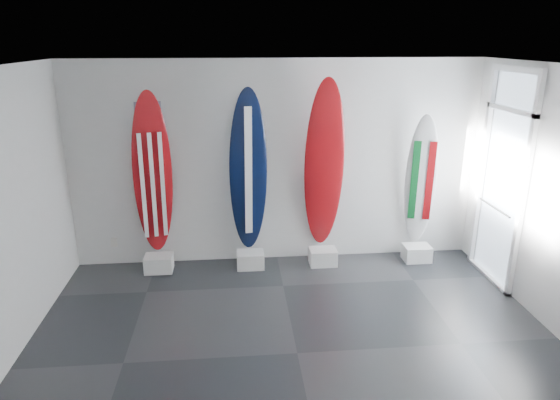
{
  "coord_description": "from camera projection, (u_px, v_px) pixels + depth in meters",
  "views": [
    {
      "loc": [
        -0.62,
        -4.56,
        3.27
      ],
      "look_at": [
        -0.06,
        1.4,
        1.3
      ],
      "focal_mm": 31.82,
      "sensor_mm": 36.0,
      "label": 1
    }
  ],
  "objects": [
    {
      "name": "surfboard_swiss",
      "position": [
        324.0,
        166.0,
        7.14
      ],
      "size": [
        0.58,
        0.39,
        2.54
      ],
      "primitive_type": "ellipsoid",
      "rotation": [
        0.12,
        0.0,
        -0.01
      ],
      "color": "maroon",
      "rests_on": "display_block_swiss"
    },
    {
      "name": "surfboard_navy",
      "position": [
        248.0,
        172.0,
        7.06
      ],
      "size": [
        0.57,
        0.31,
        2.41
      ],
      "primitive_type": "ellipsoid",
      "rotation": [
        0.07,
        0.0,
        0.13
      ],
      "color": "black",
      "rests_on": "display_block_navy"
    },
    {
      "name": "display_block_italy",
      "position": [
        417.0,
        253.0,
        7.61
      ],
      "size": [
        0.4,
        0.3,
        0.24
      ],
      "primitive_type": "cube",
      "color": "white",
      "rests_on": "floor"
    },
    {
      "name": "glass_door",
      "position": [
        502.0,
        181.0,
        6.68
      ],
      "size": [
        0.12,
        1.16,
        2.85
      ],
      "primitive_type": null,
      "color": "white",
      "rests_on": "floor"
    },
    {
      "name": "display_block_swiss",
      "position": [
        323.0,
        257.0,
        7.48
      ],
      "size": [
        0.4,
        0.3,
        0.24
      ],
      "primitive_type": "cube",
      "color": "white",
      "rests_on": "floor"
    },
    {
      "name": "display_block_usa",
      "position": [
        159.0,
        263.0,
        7.26
      ],
      "size": [
        0.4,
        0.3,
        0.24
      ],
      "primitive_type": "cube",
      "color": "white",
      "rests_on": "floor"
    },
    {
      "name": "floor",
      "position": [
        297.0,
        353.0,
        5.39
      ],
      "size": [
        6.0,
        6.0,
        0.0
      ],
      "primitive_type": "plane",
      "color": "black",
      "rests_on": "ground"
    },
    {
      "name": "surfboard_italy",
      "position": [
        421.0,
        181.0,
        7.35
      ],
      "size": [
        0.52,
        0.42,
        2.02
      ],
      "primitive_type": "ellipsoid",
      "rotation": [
        0.11,
        0.0,
        -0.3
      ],
      "color": "white",
      "rests_on": "display_block_italy"
    },
    {
      "name": "display_block_navy",
      "position": [
        250.0,
        260.0,
        7.38
      ],
      "size": [
        0.4,
        0.3,
        0.24
      ],
      "primitive_type": "cube",
      "color": "white",
      "rests_on": "floor"
    },
    {
      "name": "wall_front",
      "position": [
        362.0,
        398.0,
        2.56
      ],
      "size": [
        6.0,
        0.0,
        6.0
      ],
      "primitive_type": "plane",
      "rotation": [
        -1.57,
        0.0,
        0.0
      ],
      "color": "silver",
      "rests_on": "ground"
    },
    {
      "name": "wall_outlet",
      "position": [
        114.0,
        243.0,
        7.41
      ],
      "size": [
        0.09,
        0.02,
        0.13
      ],
      "primitive_type": "cube",
      "color": "silver",
      "rests_on": "wall_back"
    },
    {
      "name": "ceiling",
      "position": [
        301.0,
        69.0,
        4.45
      ],
      "size": [
        6.0,
        6.0,
        0.0
      ],
      "primitive_type": "plane",
      "rotation": [
        3.14,
        0.0,
        0.0
      ],
      "color": "white",
      "rests_on": "wall_back"
    },
    {
      "name": "wall_back",
      "position": [
        277.0,
        164.0,
        7.29
      ],
      "size": [
        6.0,
        0.0,
        6.0
      ],
      "primitive_type": "plane",
      "rotation": [
        1.57,
        0.0,
        0.0
      ],
      "color": "silver",
      "rests_on": "ground"
    },
    {
      "name": "surfboard_usa",
      "position": [
        153.0,
        175.0,
        6.94
      ],
      "size": [
        0.6,
        0.43,
        2.39
      ],
      "primitive_type": "ellipsoid",
      "rotation": [
        0.1,
        0.0,
        0.24
      ],
      "color": "maroon",
      "rests_on": "display_block_usa"
    }
  ]
}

